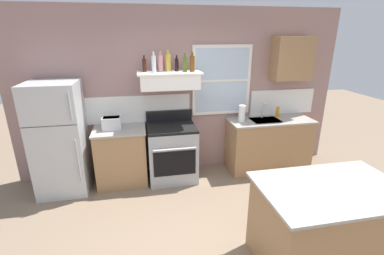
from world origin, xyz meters
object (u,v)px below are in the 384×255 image
Objects in this scene: bottle_brown_stout at (144,65)px; bottle_rose_pink at (161,63)px; kitchen_island at (326,227)px; bottle_olive_oil_square at (185,64)px; paper_towel_roll at (242,113)px; refrigerator at (60,139)px; stove_range at (172,152)px; bottle_champagne_gold_foil at (168,62)px; bottle_amber_wine at (192,63)px; dish_soap_bottle at (278,112)px; toaster at (112,123)px; bottle_clear_tall at (154,64)px; bottle_balsamic_dark at (177,65)px.

bottle_brown_stout is 0.82× the size of bottle_rose_pink.
bottle_rose_pink reaches higher than kitchen_island.
bottle_brown_stout is at bearing 179.88° from bottle_rose_pink.
bottle_olive_oil_square is 1.00× the size of paper_towel_roll.
refrigerator reaches higher than stove_range.
bottle_amber_wine is (0.35, -0.12, -0.01)m from bottle_champagne_gold_foil.
bottle_amber_wine reaches higher than dish_soap_bottle.
toaster is 1.00m from bottle_brown_stout.
bottle_clear_tall is at bearing -33.08° from bottle_brown_stout.
bottle_balsamic_dark is at bearing 117.61° from kitchen_island.
dish_soap_bottle is at bearing 2.23° from bottle_olive_oil_square.
toaster is 1.05m from stove_range.
toaster is at bearing -179.97° from paper_towel_roll.
paper_towel_roll is 2.21m from kitchen_island.
bottle_champagne_gold_foil reaches higher than bottle_balsamic_dark.
refrigerator is 5.65× the size of bottle_rose_pink.
kitchen_island is at bearing -104.96° from dish_soap_bottle.
bottle_champagne_gold_foil is at bearing 7.66° from toaster.
bottle_olive_oil_square is (0.24, 0.07, 1.39)m from stove_range.
paper_towel_roll reaches higher than kitchen_island.
refrigerator is 6.17× the size of paper_towel_roll.
stove_range is at bearing -16.64° from bottle_clear_tall.
bottle_balsamic_dark is 1.95m from dish_soap_bottle.
stove_range is 2.45m from kitchen_island.
stove_range is 1.96m from dish_soap_bottle.
bottle_balsamic_dark reaches higher than dish_soap_bottle.
bottle_champagne_gold_foil reaches higher than toaster.
bottle_champagne_gold_foil is (-0.01, 0.16, 1.41)m from stove_range.
bottle_brown_stout reaches higher than dish_soap_bottle.
dish_soap_bottle is (1.89, -0.02, -0.88)m from bottle_champagne_gold_foil.
toaster is 1.10× the size of bottle_olive_oil_square.
bottle_champagne_gold_foil is 1.17× the size of bottle_olive_oil_square.
bottle_brown_stout is 0.48m from bottle_balsamic_dark.
dish_soap_bottle is (2.24, -0.02, -0.85)m from bottle_brown_stout.
bottle_amber_wine reaches higher than bottle_balsamic_dark.
toaster is at bearing -177.92° from dish_soap_bottle.
kitchen_island is (1.29, -2.09, -0.01)m from stove_range.
bottle_olive_oil_square is at bearing -7.72° from bottle_brown_stout.
stove_range is at bearing -132.01° from bottle_balsamic_dark.
refrigerator reaches higher than paper_towel_roll.
paper_towel_roll is (0.84, -0.00, -0.82)m from bottle_amber_wine.
bottle_champagne_gold_foil is at bearing 171.52° from bottle_balsamic_dark.
bottle_clear_tall is 0.95× the size of bottle_champagne_gold_foil.
stove_range is 1.42m from bottle_rose_pink.
bottle_clear_tall is at bearing -158.15° from bottle_champagne_gold_foil.
bottle_clear_tall is at bearing 163.36° from stove_range.
kitchen_island is (2.19, -2.12, -0.55)m from toaster.
kitchen_island is at bearing -58.34° from stove_range.
toaster is 1.25m from bottle_champagne_gold_foil.
bottle_champagne_gold_foil is 1.09× the size of bottle_amber_wine.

